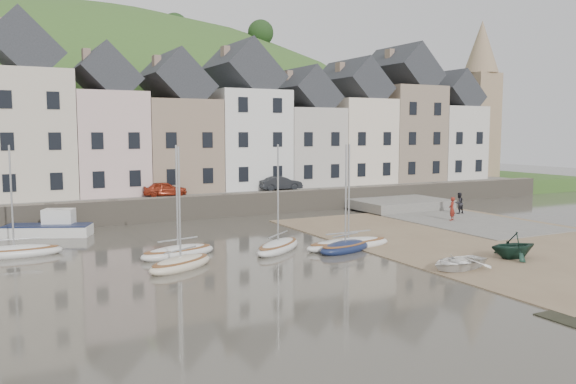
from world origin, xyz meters
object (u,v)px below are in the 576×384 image
person_red (452,209)px  car_right (281,183)px  sailboat_0 (14,252)px  car_left (165,189)px  rowboat_green (513,245)px  person_dark (459,203)px  rowboat_white (458,262)px

person_red → car_right: size_ratio=0.46×
sailboat_0 → car_left: sailboat_0 is taller
rowboat_green → car_left: size_ratio=0.78×
car_right → rowboat_green: bearing=-171.3°
person_dark → car_left: (-21.48, 10.56, 1.21)m
person_dark → sailboat_0: bearing=-2.6°
person_red → car_left: bearing=-65.1°
rowboat_green → person_dark: person_dark is taller
sailboat_0 → car_left: bearing=44.2°
sailboat_0 → person_red: sailboat_0 is taller
rowboat_green → person_dark: (9.39, 13.87, 0.20)m
car_left → car_right: car_right is taller
person_dark → car_right: size_ratio=0.45×
person_red → person_dark: 4.04m
sailboat_0 → person_dark: sailboat_0 is taller
rowboat_green → car_left: 27.29m
car_right → person_dark: bearing=-128.8°
person_red → person_dark: (3.13, 2.54, -0.02)m
person_red → person_dark: size_ratio=1.03×
rowboat_white → rowboat_green: 4.38m
rowboat_green → car_right: 24.52m
person_dark → rowboat_green: bearing=52.1°
rowboat_green → person_red: 12.94m
sailboat_0 → rowboat_white: 23.65m
rowboat_green → car_left: car_left is taller
sailboat_0 → rowboat_white: (19.34, -13.61, 0.14)m
person_red → car_left: car_left is taller
sailboat_0 → rowboat_green: 27.10m
sailboat_0 → car_left: 16.28m
rowboat_white → car_left: size_ratio=0.95×
rowboat_green → car_left: (-12.09, 24.42, 1.41)m
car_left → car_right: (10.44, 0.00, 0.04)m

